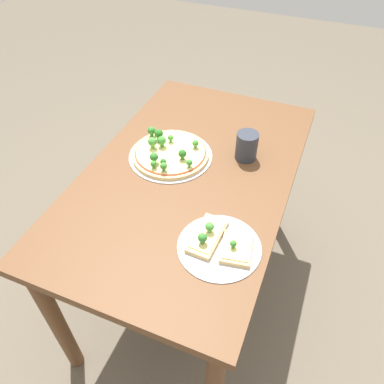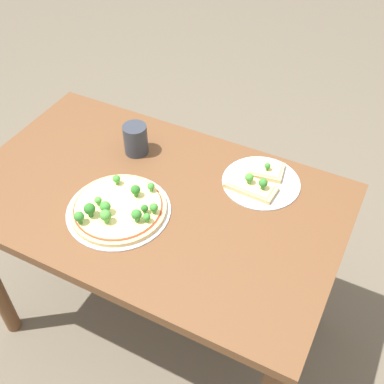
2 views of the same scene
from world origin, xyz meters
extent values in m
plane|color=brown|center=(0.00, 0.00, 0.00)|extent=(8.00, 8.00, 0.00)
cube|color=brown|center=(0.00, 0.00, 0.75)|extent=(1.23, 0.75, 0.04)
cylinder|color=brown|center=(-0.55, -0.31, 0.36)|extent=(0.06, 0.06, 0.73)
cylinder|color=brown|center=(0.55, -0.31, 0.36)|extent=(0.06, 0.06, 0.73)
cylinder|color=#B7B7BC|center=(0.06, 0.10, 0.77)|extent=(0.33, 0.33, 0.00)
cylinder|color=#DBB775|center=(0.06, 0.10, 0.78)|extent=(0.30, 0.30, 0.01)
cylinder|color=#B73823|center=(0.06, 0.10, 0.78)|extent=(0.28, 0.28, 0.00)
cylinder|color=#EFD684|center=(0.06, 0.10, 0.79)|extent=(0.27, 0.27, 0.00)
sphere|color=#3D8933|center=(0.12, 0.02, 0.81)|extent=(0.03, 0.03, 0.03)
cylinder|color=#488E3A|center=(0.12, 0.02, 0.80)|extent=(0.01, 0.01, 0.01)
sphere|color=#286B23|center=(0.11, 0.18, 0.82)|extent=(0.04, 0.04, 0.04)
cylinder|color=#37742D|center=(0.11, 0.18, 0.80)|extent=(0.02, 0.02, 0.02)
sphere|color=#3D8933|center=(0.07, 0.15, 0.82)|extent=(0.03, 0.03, 0.03)
cylinder|color=#488E3A|center=(0.07, 0.15, 0.80)|extent=(0.02, 0.02, 0.02)
sphere|color=#3D8933|center=(-0.06, 0.08, 0.81)|extent=(0.03, 0.03, 0.03)
cylinder|color=#488E3A|center=(-0.06, 0.08, 0.80)|extent=(0.01, 0.01, 0.01)
sphere|color=#337A2D|center=(-0.03, 0.13, 0.82)|extent=(0.03, 0.03, 0.03)
cylinder|color=#3F8136|center=(-0.03, 0.13, 0.80)|extent=(0.01, 0.01, 0.01)
sphere|color=#3D8933|center=(0.00, 0.00, 0.81)|extent=(0.02, 0.02, 0.02)
cylinder|color=#488E3A|center=(0.00, 0.00, 0.79)|extent=(0.01, 0.01, 0.01)
sphere|color=#3D8933|center=(-0.06, 0.12, 0.81)|extent=(0.02, 0.02, 0.02)
cylinder|color=#488E3A|center=(-0.06, 0.12, 0.79)|extent=(0.01, 0.01, 0.01)
sphere|color=#337A2D|center=(0.12, 0.21, 0.82)|extent=(0.03, 0.03, 0.03)
cylinder|color=#3F8136|center=(0.12, 0.21, 0.80)|extent=(0.01, 0.01, 0.01)
sphere|color=#479338|center=(0.11, 0.13, 0.81)|extent=(0.02, 0.02, 0.02)
cylinder|color=#51973E|center=(0.11, 0.13, 0.79)|extent=(0.01, 0.01, 0.01)
sphere|color=#286B23|center=(0.03, 0.04, 0.82)|extent=(0.03, 0.03, 0.03)
cylinder|color=#37742D|center=(0.03, 0.04, 0.80)|extent=(0.01, 0.01, 0.01)
sphere|color=#286B23|center=(-0.03, 0.09, 0.81)|extent=(0.02, 0.02, 0.02)
cylinder|color=#37742D|center=(-0.03, 0.09, 0.79)|extent=(0.01, 0.01, 0.01)
sphere|color=#479338|center=(0.05, 0.18, 0.82)|extent=(0.03, 0.03, 0.03)
cylinder|color=#51973E|center=(0.05, 0.18, 0.80)|extent=(0.02, 0.02, 0.02)
cylinder|color=#B7B7BC|center=(-0.29, -0.22, 0.77)|extent=(0.26, 0.26, 0.00)
cube|color=#DBB775|center=(-0.28, -0.27, 0.78)|extent=(0.14, 0.11, 0.02)
cube|color=#EFD684|center=(-0.28, -0.27, 0.79)|extent=(0.11, 0.09, 0.00)
sphere|color=#337A2D|center=(-0.29, -0.26, 0.81)|extent=(0.02, 0.02, 0.02)
cylinder|color=#3F8136|center=(-0.29, -0.26, 0.79)|extent=(0.01, 0.01, 0.01)
cube|color=#DBB775|center=(-0.27, -0.17, 0.78)|extent=(0.17, 0.09, 0.02)
cube|color=#EFD684|center=(-0.27, -0.17, 0.79)|extent=(0.14, 0.07, 0.00)
sphere|color=#479338|center=(-0.26, -0.18, 0.81)|extent=(0.03, 0.03, 0.03)
cylinder|color=#51973E|center=(-0.26, -0.18, 0.80)|extent=(0.01, 0.01, 0.01)
sphere|color=#337A2D|center=(-0.31, -0.17, 0.81)|extent=(0.03, 0.03, 0.03)
cylinder|color=#3F8136|center=(-0.31, -0.17, 0.80)|extent=(0.01, 0.01, 0.01)
cylinder|color=#2D333D|center=(0.16, -0.17, 0.82)|extent=(0.08, 0.08, 0.11)
camera|label=1|loc=(-0.97, -0.41, 1.69)|focal=35.00mm
camera|label=2|loc=(-0.61, 0.92, 1.87)|focal=45.00mm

